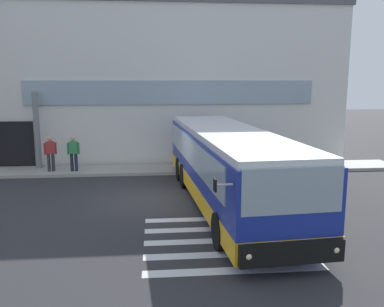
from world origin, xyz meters
name	(u,v)px	position (x,y,z in m)	size (l,w,h in m)	color
ground_plane	(152,199)	(0.00, 0.00, -0.01)	(80.00, 90.00, 0.02)	#2B2B2D
bay_paint_stripes	(223,241)	(2.00, -4.20, 0.00)	(4.40, 3.96, 0.01)	silver
terminal_building	(141,83)	(-0.69, 11.61, 4.24)	(22.47, 13.80, 8.50)	silver
boarding_curb	(153,169)	(0.00, 4.80, 0.07)	(24.67, 2.00, 0.15)	#9E9B93
entry_support_column	(37,130)	(-5.59, 5.40, 2.01)	(0.28, 0.28, 3.72)	slate
bus_main_foreground	(227,168)	(2.71, -0.81, 1.34)	(3.46, 11.69, 2.70)	navy
passenger_near_column	(50,151)	(-4.80, 4.54, 1.11)	(0.56, 0.47, 1.68)	#2D2D33
passenger_by_doorway	(73,152)	(-3.71, 4.44, 1.08)	(0.59, 0.23, 1.68)	#1E2338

